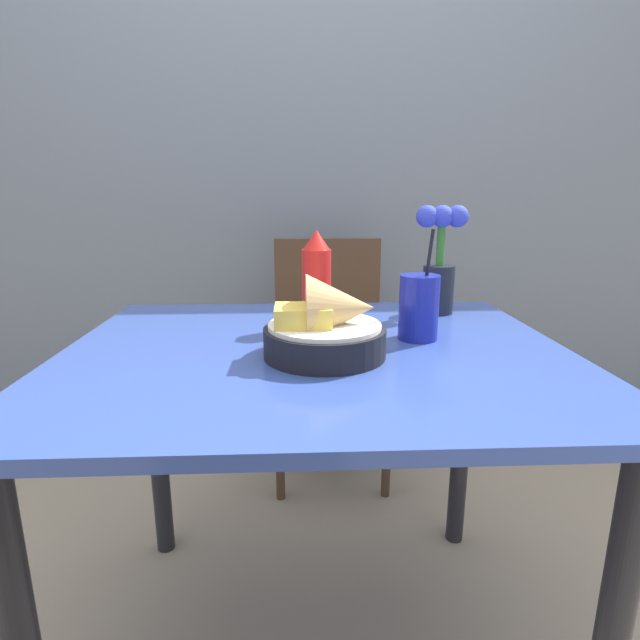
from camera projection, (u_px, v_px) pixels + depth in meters
The scene contains 7 objects.
wall_window at pixel (304, 121), 2.03m from camera, with size 7.00×0.06×2.60m.
dining_table at pixel (316, 399), 1.00m from camera, with size 0.98×0.81×0.72m.
chair_far_window at pixel (329, 333), 1.86m from camera, with size 0.40×0.40×0.85m.
food_basket at pixel (329, 327), 0.91m from camera, with size 0.23×0.23×0.15m.
ketchup_bottle at pixel (316, 281), 1.10m from camera, with size 0.06×0.06×0.22m.
drink_cup at pixel (419, 309), 1.02m from camera, with size 0.08×0.08×0.23m.
flower_vase at pixel (440, 261), 1.23m from camera, with size 0.13×0.08×0.27m.
Camera 1 is at (-0.04, -0.93, 1.01)m, focal length 28.00 mm.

